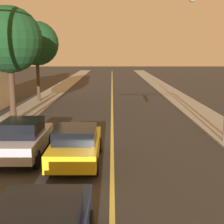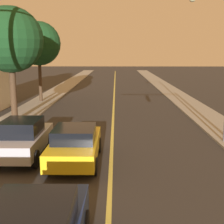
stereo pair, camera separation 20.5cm
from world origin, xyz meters
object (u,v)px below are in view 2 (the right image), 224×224
Objects in this scene: car_outer_lane_second at (23,138)px; tree_left_near at (10,40)px; streetlamp_right at (220,49)px; car_near_lane_second at (75,144)px; tree_left_far at (39,44)px.

tree_left_near is at bearing 110.66° from car_outer_lane_second.
car_outer_lane_second is 0.59× the size of tree_left_near.
car_near_lane_second is at bearing -156.53° from streetlamp_right.
tree_left_far is at bearing 132.22° from streetlamp_right.
car_outer_lane_second is 16.30m from tree_left_far.
tree_left_far is (-0.30, 8.52, 0.00)m from tree_left_near.
car_near_lane_second is 0.62× the size of streetlamp_right.
car_outer_lane_second is at bearing -165.91° from streetlamp_right.
car_outer_lane_second is at bearing 164.98° from car_near_lane_second.
car_near_lane_second is at bearing -71.88° from tree_left_far.
tree_left_far is at bearing 92.00° from tree_left_near.
car_outer_lane_second is at bearing -79.35° from tree_left_far.
streetlamp_right is 12.53m from tree_left_near.
car_near_lane_second is at bearing -56.65° from tree_left_near.
streetlamp_right is (9.03, 2.27, 3.86)m from car_outer_lane_second.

